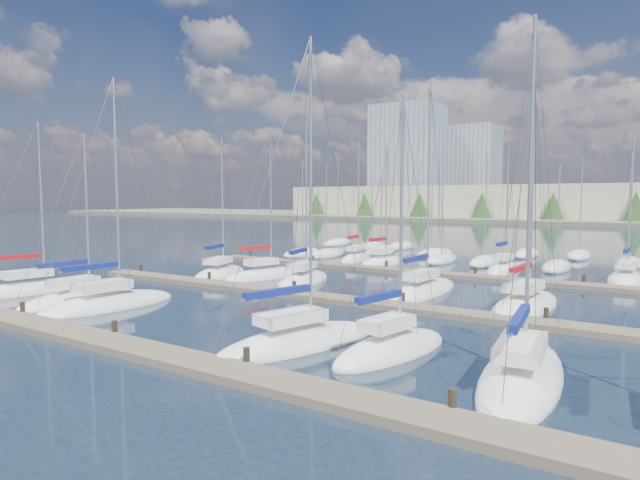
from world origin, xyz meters
The scene contains 21 objects.
ground centered at (0.00, 60.00, 0.00)m, with size 400.00×400.00×0.00m, color #1C2939.
dock_near centered at (0.00, 2.01, 0.15)m, with size 44.00×1.93×1.10m.
dock_mid centered at (0.00, 16.01, 0.15)m, with size 44.00×1.93×1.10m.
dock_far centered at (0.00, 30.01, 0.15)m, with size 44.00×1.93×1.10m.
sailboat_n centered at (-9.82, 35.65, 0.20)m, with size 3.30×7.31×12.93m.
sailboat_q centered at (14.43, 35.12, 0.17)m, with size 2.56×7.19×10.67m.
sailboat_b centered at (-13.24, 7.04, 0.17)m, with size 2.51×7.97×11.16m.
sailboat_l centered at (10.22, 20.46, 0.17)m, with size 3.37×8.95×13.26m.
sailboat_o centered at (-6.03, 34.13, 0.20)m, with size 3.18×6.60×12.21m.
sailboat_j centered at (-6.11, 20.95, 0.18)m, with size 4.24×7.99×12.88m.
sailboat_c centered at (-10.50, 7.17, 0.18)m, with size 3.81×8.81×14.24m.
sailboat_h centered at (-13.84, 19.94, 0.18)m, with size 4.48×7.56×12.14m.
sailboat_d centered at (3.76, 6.58, 0.18)m, with size 4.91×9.07×14.09m.
sailboat_k centered at (3.27, 21.66, 0.18)m, with size 2.82×10.09×15.03m.
sailboat_e centered at (7.68, 7.76, 0.19)m, with size 3.51×7.30×11.44m.
sailboat_f centered at (12.99, 7.26, 0.18)m, with size 3.69×9.82×13.57m.
sailboat_p centered at (5.08, 35.55, 0.19)m, with size 2.39×6.77×11.72m.
sailboat_a centered at (-19.08, 7.34, 0.18)m, with size 3.76×8.91×12.37m.
sailboat_i centered at (-10.09, 21.23, 0.20)m, with size 3.87×8.02×12.79m.
distant_boats centered at (-4.34, 43.76, 0.29)m, with size 36.93×20.75×13.30m.
shoreline centered at (-13.29, 149.77, 7.44)m, with size 400.00×60.00×38.00m.
Camera 1 is at (17.17, -12.03, 6.47)m, focal length 30.00 mm.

